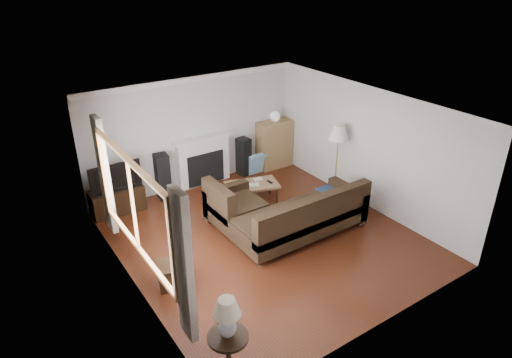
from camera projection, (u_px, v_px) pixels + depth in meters
room at (266, 178)px, 7.99m from camera, size 5.10×5.60×2.54m
window at (133, 206)px, 6.48m from camera, size 0.12×2.74×1.54m
curtain_near at (184, 268)px, 5.44m from camera, size 0.10×0.35×2.10m
curtain_far at (105, 176)px, 7.70m from camera, size 0.10×0.35×2.10m
fireplace at (204, 160)px, 10.33m from camera, size 1.40×0.26×1.15m
tv_stand at (117, 200)px, 9.30m from camera, size 1.05×0.47×0.53m
television at (114, 176)px, 9.05m from camera, size 1.02×0.13×0.59m
speaker_left at (163, 176)px, 9.76m from camera, size 0.32×0.36×1.00m
speaker_right at (244, 157)px, 10.82m from camera, size 0.30×0.34×0.91m
bookshelf at (274, 144)px, 11.18m from camera, size 0.86×0.41×1.18m
globe_lamp at (275, 116)px, 10.87m from camera, size 0.24×0.24×0.24m
sectional_sofa at (301, 214)px, 8.44m from camera, size 2.79×2.04×0.90m
coffee_table at (252, 193)px, 9.70m from camera, size 1.22×0.88×0.43m
footstool at (172, 274)px, 7.26m from camera, size 0.56×0.56×0.38m
floor_lamp at (336, 162)px, 9.69m from camera, size 0.49×0.49×1.62m
side_table at (229, 355)px, 5.63m from camera, size 0.51×0.51×0.64m
table_lamp at (227, 318)px, 5.37m from camera, size 0.34×0.34×0.55m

